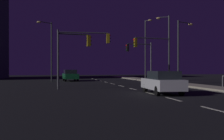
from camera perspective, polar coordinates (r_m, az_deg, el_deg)
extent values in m
plane|color=black|center=(20.22, 7.17, -4.62)|extent=(112.00, 112.00, 0.00)
cube|color=silver|center=(12.58, 20.29, -7.63)|extent=(0.14, 2.00, 0.01)
cube|color=silver|center=(16.07, 12.55, -5.89)|extent=(0.14, 2.00, 0.01)
cube|color=silver|center=(19.75, 7.65, -4.72)|extent=(0.14, 2.00, 0.01)
cube|color=silver|center=(23.54, 4.32, -3.91)|extent=(0.14, 2.00, 0.01)
cube|color=silver|center=(27.39, 1.93, -3.31)|extent=(0.14, 2.00, 0.01)
cube|color=silver|center=(31.28, 0.13, -2.86)|extent=(0.14, 2.00, 0.01)
cube|color=silver|center=(35.19, -1.27, -2.51)|extent=(0.14, 2.00, 0.01)
cube|color=silver|center=(39.12, -2.39, -2.23)|extent=(0.14, 2.00, 0.01)
cube|color=silver|center=(43.06, -3.31, -1.99)|extent=(0.14, 2.00, 0.01)
cube|color=silver|center=(47.01, -4.07, -1.80)|extent=(0.14, 2.00, 0.01)
cube|color=silver|center=(26.93, 14.45, -3.39)|extent=(0.14, 53.00, 0.01)
cube|color=silver|center=(19.33, 10.29, -2.86)|extent=(2.07, 4.50, 0.70)
cube|color=#1E2328|center=(19.07, 10.54, -1.03)|extent=(1.74, 2.55, 0.55)
cylinder|color=black|center=(20.45, 6.85, -3.67)|extent=(0.26, 0.65, 0.64)
cylinder|color=black|center=(20.94, 11.08, -3.58)|extent=(0.26, 0.65, 0.64)
cylinder|color=black|center=(17.77, 9.35, -4.27)|extent=(0.26, 0.65, 0.64)
cylinder|color=black|center=(18.33, 14.11, -4.14)|extent=(0.26, 0.65, 0.64)
cube|color=#14592D|center=(38.84, -8.57, -1.27)|extent=(2.04, 4.48, 0.70)
cube|color=#1E2328|center=(39.08, -8.61, -0.34)|extent=(1.72, 2.54, 0.55)
cylinder|color=black|center=(37.56, -7.11, -1.85)|extent=(0.25, 0.65, 0.64)
cylinder|color=black|center=(37.37, -9.54, -1.87)|extent=(0.25, 0.65, 0.64)
cylinder|color=black|center=(40.34, -7.67, -1.71)|extent=(0.25, 0.65, 0.64)
cylinder|color=black|center=(40.17, -9.93, -1.72)|extent=(0.25, 0.65, 0.64)
cylinder|color=#2D3033|center=(31.23, 11.67, 2.06)|extent=(0.16, 0.16, 5.11)
cylinder|color=#38383D|center=(30.40, 8.37, 6.48)|extent=(4.05, 0.61, 0.11)
cube|color=olive|center=(29.46, 4.85, 5.65)|extent=(0.32, 0.37, 0.95)
sphere|color=red|center=(29.42, 4.57, 6.24)|extent=(0.20, 0.20, 0.20)
sphere|color=black|center=(29.40, 4.57, 5.66)|extent=(0.20, 0.20, 0.20)
sphere|color=black|center=(29.37, 4.57, 5.08)|extent=(0.20, 0.20, 0.20)
cylinder|color=#38383D|center=(27.24, -11.08, 2.44)|extent=(0.16, 0.16, 5.50)
cylinder|color=#38383D|center=(27.49, -5.93, 7.66)|extent=(4.90, 0.33, 0.11)
cube|color=olive|center=(27.70, -0.83, 6.51)|extent=(0.30, 0.35, 0.95)
sphere|color=red|center=(27.76, -0.51, 7.12)|extent=(0.20, 0.20, 0.20)
sphere|color=black|center=(27.72, -0.51, 6.51)|extent=(0.20, 0.20, 0.20)
sphere|color=black|center=(27.69, -0.51, 5.89)|extent=(0.20, 0.20, 0.20)
cylinder|color=#4C4C51|center=(37.23, 8.03, 1.75)|extent=(0.16, 0.16, 5.06)
cylinder|color=#2D3033|center=(36.66, 5.69, 5.34)|extent=(3.32, 0.44, 0.11)
cube|color=black|center=(35.99, 3.25, 4.60)|extent=(0.31, 0.37, 0.95)
sphere|color=red|center=(35.96, 3.02, 5.08)|extent=(0.20, 0.20, 0.20)
sphere|color=black|center=(35.93, 3.02, 4.61)|extent=(0.20, 0.20, 0.20)
sphere|color=black|center=(35.91, 3.02, 4.13)|extent=(0.20, 0.20, 0.20)
cylinder|color=#38383D|center=(23.48, -11.02, 2.04)|extent=(0.16, 0.16, 4.90)
cylinder|color=#2D3033|center=(23.85, -7.89, 7.32)|extent=(2.60, 0.37, 0.11)
cube|color=olive|center=(24.05, -4.82, 6.01)|extent=(0.31, 0.37, 0.95)
sphere|color=red|center=(24.12, -4.46, 6.71)|extent=(0.20, 0.20, 0.20)
sphere|color=black|center=(24.08, -4.46, 6.00)|extent=(0.20, 0.20, 0.20)
sphere|color=black|center=(24.06, -4.46, 5.29)|extent=(0.20, 0.20, 0.20)
cylinder|color=#38383D|center=(33.60, 11.65, 4.30)|extent=(0.18, 0.18, 7.88)
cylinder|color=#38383D|center=(34.16, 10.61, 10.65)|extent=(1.11, 0.74, 0.10)
ellipsoid|color=#F9D172|center=(34.25, 9.56, 10.46)|extent=(0.56, 0.36, 0.24)
cylinder|color=#2D3033|center=(29.81, 13.48, 3.62)|extent=(0.18, 0.18, 6.64)
cylinder|color=#4C4C51|center=(30.89, 14.71, 9.42)|extent=(1.85, 0.85, 0.10)
ellipsoid|color=#F9D172|center=(31.62, 15.87, 9.02)|extent=(0.56, 0.36, 0.24)
cylinder|color=#2D3033|center=(37.01, -12.34, 3.62)|extent=(0.18, 0.18, 7.75)
cylinder|color=#4C4C51|center=(36.70, -13.55, 9.50)|extent=(1.59, 1.53, 0.10)
ellipsoid|color=#F9D172|center=(35.99, -14.81, 9.52)|extent=(0.56, 0.36, 0.24)
cylinder|color=#38383D|center=(39.52, 6.89, 4.10)|extent=(0.18, 0.18, 8.42)
cylinder|color=#4C4C51|center=(39.30, 7.36, 10.08)|extent=(0.24, 1.55, 0.10)
ellipsoid|color=#F9D172|center=(38.59, 7.85, 10.11)|extent=(0.56, 0.36, 0.24)
cylinder|color=#59595E|center=(26.15, 21.81, -2.17)|extent=(0.09, 0.09, 0.95)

